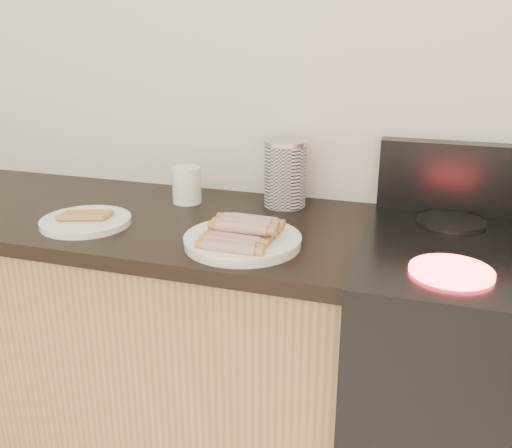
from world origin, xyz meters
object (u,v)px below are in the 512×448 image
(stove, at_px, (499,415))
(canister, at_px, (285,173))
(side_plate, at_px, (86,221))
(main_plate, at_px, (243,242))
(mug, at_px, (187,185))

(stove, distance_m, canister, 0.88)
(side_plate, bearing_deg, stove, 5.74)
(side_plate, distance_m, canister, 0.59)
(stove, height_order, main_plate, main_plate)
(side_plate, relative_size, mug, 2.21)
(stove, height_order, canister, canister)
(side_plate, height_order, canister, canister)
(stove, xyz_separation_m, main_plate, (-0.66, -0.13, 0.45))
(side_plate, relative_size, canister, 1.23)
(side_plate, xyz_separation_m, mug, (0.18, 0.27, 0.05))
(mug, bearing_deg, main_plate, -45.80)
(mug, bearing_deg, canister, 11.80)
(canister, bearing_deg, side_plate, -144.78)
(main_plate, height_order, side_plate, main_plate)
(mug, bearing_deg, side_plate, -123.38)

